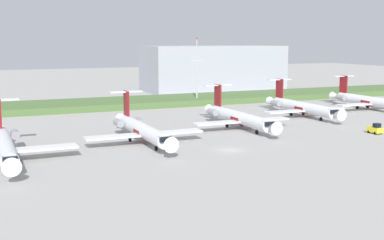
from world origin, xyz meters
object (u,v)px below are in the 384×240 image
at_px(regional_jet_third, 142,129).
at_px(regional_jet_sixth, 367,100).
at_px(regional_jet_second, 5,145).
at_px(regional_jet_fifth, 302,107).
at_px(baggage_tug, 375,129).
at_px(antenna_mast, 197,76).
at_px(regional_jet_fourth, 238,117).

xyz_separation_m(regional_jet_third, regional_jet_sixth, (73.36, 19.48, 0.00)).
height_order(regional_jet_second, regional_jet_fifth, same).
distance_m(regional_jet_sixth, baggage_tug, 39.67).
distance_m(regional_jet_second, regional_jet_third, 25.57).
height_order(regional_jet_fifth, regional_jet_sixth, same).
relative_size(regional_jet_fifth, regional_jet_sixth, 1.00).
xyz_separation_m(regional_jet_second, regional_jet_sixth, (98.43, 24.53, 0.00)).
bearing_deg(antenna_mast, regional_jet_second, -136.77).
bearing_deg(regional_jet_fifth, regional_jet_second, -164.22).
height_order(regional_jet_fourth, regional_jet_fifth, same).
relative_size(regional_jet_sixth, antenna_mast, 1.52).
bearing_deg(antenna_mast, regional_jet_fifth, -68.08).
bearing_deg(regional_jet_second, regional_jet_sixth, 13.99).
relative_size(regional_jet_third, antenna_mast, 1.52).
bearing_deg(regional_jet_third, regional_jet_fifth, 18.00).
height_order(antenna_mast, baggage_tug, antenna_mast).
distance_m(regional_jet_second, regional_jet_fifth, 75.99).
distance_m(regional_jet_sixth, antenna_mast, 50.46).
relative_size(regional_jet_second, regional_jet_fourth, 1.00).
distance_m(antenna_mast, baggage_tug, 63.28).
xyz_separation_m(regional_jet_fifth, regional_jet_sixth, (25.30, 3.87, 0.00)).
bearing_deg(regional_jet_sixth, regional_jet_third, -165.13).
height_order(regional_jet_sixth, antenna_mast, antenna_mast).
bearing_deg(baggage_tug, regional_jet_fifth, 89.41).
bearing_deg(regional_jet_fourth, regional_jet_fifth, 21.06).
relative_size(regional_jet_third, regional_jet_fifth, 1.00).
bearing_deg(regional_jet_sixth, regional_jet_fifth, -171.31).
xyz_separation_m(regional_jet_fourth, baggage_tug, (23.15, -17.40, -1.53)).
xyz_separation_m(regional_jet_sixth, antenna_mast, (-39.34, 31.03, 5.96)).
bearing_deg(regional_jet_sixth, regional_jet_second, -166.01).
bearing_deg(regional_jet_fourth, antenna_mast, 77.94).
bearing_deg(antenna_mast, regional_jet_third, -123.96).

